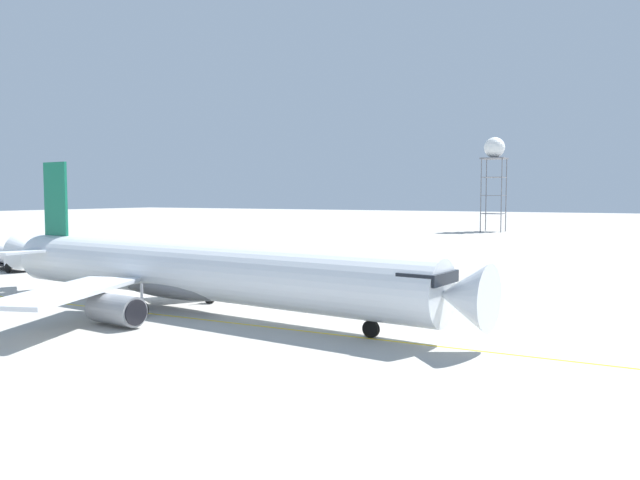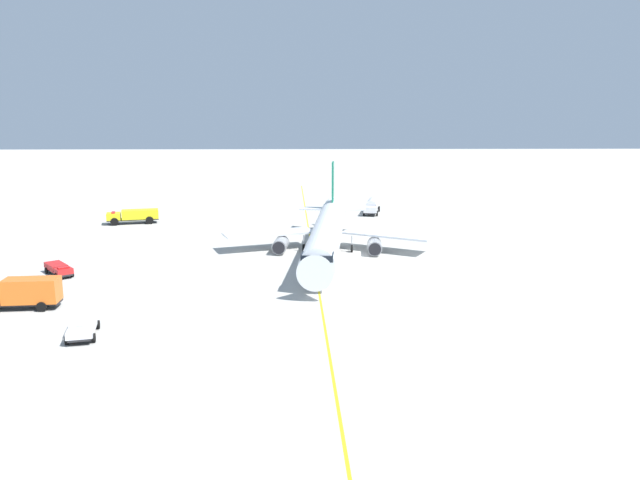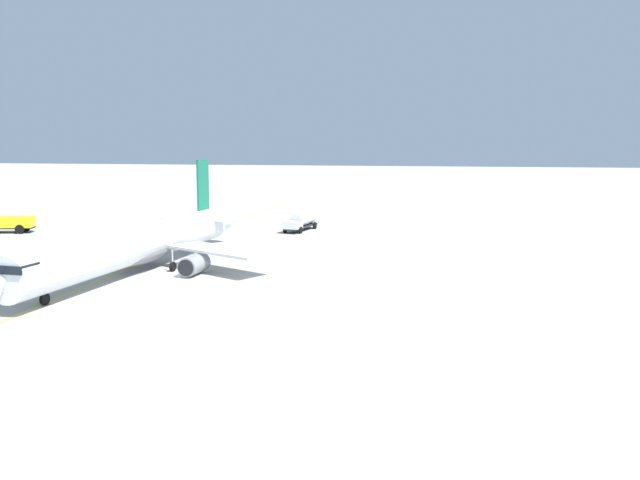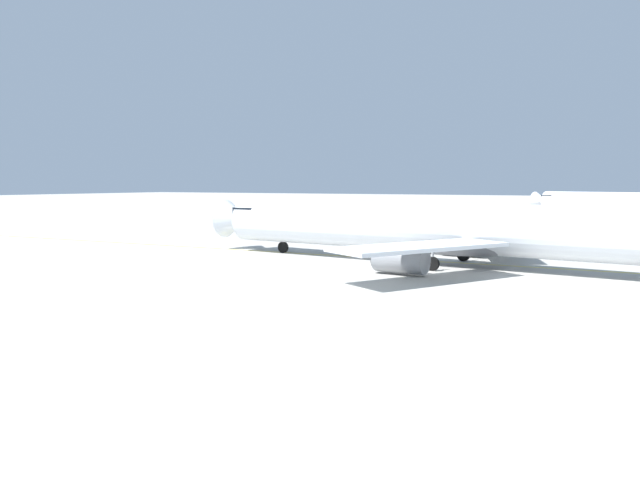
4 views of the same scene
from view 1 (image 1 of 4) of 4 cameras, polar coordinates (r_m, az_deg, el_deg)
ground_plane at (r=52.25m, az=-7.02°, el=-5.69°), size 600.00×600.00×0.00m
airliner_main at (r=48.85m, az=-11.54°, el=-2.93°), size 30.91×46.09×11.77m
fuel_tanker_truck at (r=83.77m, az=-26.43°, el=-1.34°), size 4.15×9.32×2.87m
radar_tower at (r=159.30m, az=15.40°, el=7.49°), size 5.67×5.67×22.71m
taxiway_centreline at (r=49.46m, az=-15.33°, el=-6.36°), size 4.04×171.60×0.01m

